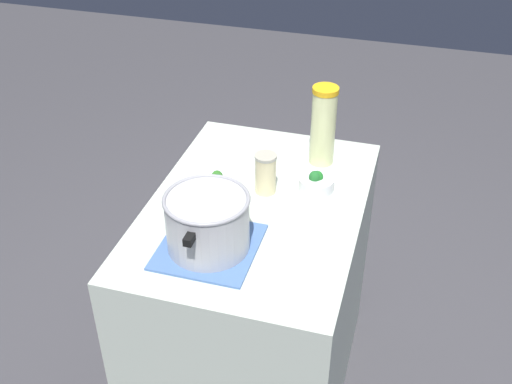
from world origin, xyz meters
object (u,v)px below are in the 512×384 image
(lemonade_pitcher, at_px, (323,126))
(broccoli_bowl_front, at_px, (316,182))
(cooking_pot, at_px, (208,221))
(mason_jar, at_px, (266,173))
(broccoli_bowl_center, at_px, (218,182))

(lemonade_pitcher, height_order, broccoli_bowl_front, lemonade_pitcher)
(cooking_pot, relative_size, lemonade_pitcher, 1.09)
(lemonade_pitcher, bearing_deg, mason_jar, 149.25)
(mason_jar, distance_m, broccoli_bowl_front, 0.18)
(broccoli_bowl_front, distance_m, broccoli_bowl_center, 0.34)
(broccoli_bowl_center, bearing_deg, lemonade_pitcher, -48.38)
(lemonade_pitcher, bearing_deg, cooking_pot, 158.57)
(mason_jar, relative_size, broccoli_bowl_front, 1.18)
(mason_jar, distance_m, broccoli_bowl_center, 0.17)
(mason_jar, height_order, broccoli_bowl_center, mason_jar)
(cooking_pot, xyz_separation_m, lemonade_pitcher, (0.58, -0.23, 0.05))
(lemonade_pitcher, xyz_separation_m, broccoli_bowl_front, (-0.18, -0.02, -0.12))
(cooking_pot, height_order, broccoli_bowl_center, cooking_pot)
(broccoli_bowl_front, bearing_deg, broccoli_bowl_center, 105.65)
(cooking_pot, xyz_separation_m, mason_jar, (0.34, -0.08, -0.03))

